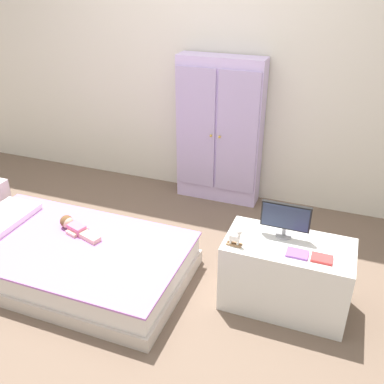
{
  "coord_description": "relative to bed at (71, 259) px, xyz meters",
  "views": [
    {
      "loc": [
        1.23,
        -2.08,
        2.01
      ],
      "look_at": [
        0.28,
        0.43,
        0.57
      ],
      "focal_mm": 40.08,
      "sensor_mm": 36.0,
      "label": 1
    }
  ],
  "objects": [
    {
      "name": "doll",
      "position": [
        -0.06,
        0.16,
        0.17
      ],
      "size": [
        0.39,
        0.19,
        0.1
      ],
      "color": "#D6668E",
      "rests_on": "bed"
    },
    {
      "name": "tv_stand",
      "position": [
        1.49,
        0.23,
        0.11
      ],
      "size": [
        0.79,
        0.42,
        0.48
      ],
      "primitive_type": "cube",
      "color": "silver",
      "rests_on": "ground_plane"
    },
    {
      "name": "bed",
      "position": [
        0.0,
        0.0,
        0.0
      ],
      "size": [
        1.68,
        0.94,
        0.27
      ],
      "color": "beige",
      "rests_on": "ground_plane"
    },
    {
      "name": "book_red",
      "position": [
        1.69,
        0.13,
        0.36
      ],
      "size": [
        0.12,
        0.09,
        0.02
      ],
      "primitive_type": "cube",
      "color": "#CC3838",
      "rests_on": "tv_stand"
    },
    {
      "name": "book_purple",
      "position": [
        1.55,
        0.13,
        0.36
      ],
      "size": [
        0.13,
        0.1,
        0.01
      ],
      "primitive_type": "cube",
      "color": "#8E51B2",
      "rests_on": "tv_stand"
    },
    {
      "name": "wardrobe",
      "position": [
        0.64,
        1.49,
        0.54
      ],
      "size": [
        0.76,
        0.24,
        1.33
      ],
      "color": "silver",
      "rests_on": "ground_plane"
    },
    {
      "name": "back_wall",
      "position": [
        0.46,
        1.64,
        1.22
      ],
      "size": [
        6.4,
        0.05,
        2.7
      ],
      "primitive_type": "cube",
      "color": "silver",
      "rests_on": "ground_plane"
    },
    {
      "name": "ground_plane",
      "position": [
        0.46,
        0.07,
        -0.14
      ],
      "size": [
        10.0,
        10.0,
        0.02
      ],
      "primitive_type": "cube",
      "color": "brown"
    },
    {
      "name": "rocking_horse_toy",
      "position": [
        1.18,
        0.1,
        0.4
      ],
      "size": [
        0.1,
        0.04,
        0.12
      ],
      "color": "#8E6642",
      "rests_on": "tv_stand"
    },
    {
      "name": "tv_monitor",
      "position": [
        1.44,
        0.3,
        0.49
      ],
      "size": [
        0.31,
        0.1,
        0.23
      ],
      "color": "#99999E",
      "rests_on": "tv_stand"
    }
  ]
}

